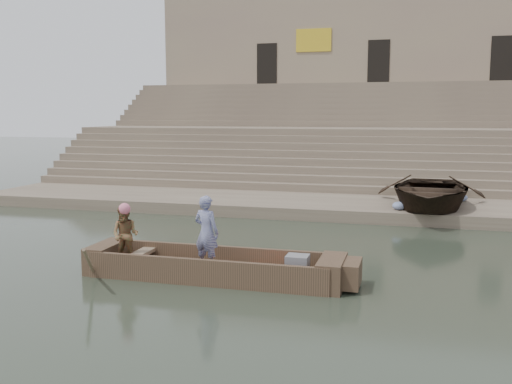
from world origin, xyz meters
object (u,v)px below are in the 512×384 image
at_px(standing_man, 206,232).
at_px(rowing_man, 125,235).
at_px(beached_rowboat, 429,191).
at_px(main_rowboat, 213,273).
at_px(television, 297,265).

relative_size(standing_man, rowing_man, 1.24).
distance_m(rowing_man, beached_rowboat, 10.89).
bearing_deg(standing_man, rowing_man, 16.61).
bearing_deg(rowing_man, main_rowboat, 2.06).
distance_m(main_rowboat, television, 1.85).
bearing_deg(television, rowing_man, -177.57).
xyz_separation_m(main_rowboat, rowing_man, (-1.98, -0.16, 0.75)).
height_order(main_rowboat, rowing_man, rowing_man).
xyz_separation_m(rowing_man, television, (3.81, 0.16, -0.44)).
bearing_deg(main_rowboat, beached_rowboat, 61.24).
bearing_deg(standing_man, beached_rowboat, -104.60).
distance_m(main_rowboat, rowing_man, 2.13).
height_order(main_rowboat, beached_rowboat, beached_rowboat).
distance_m(television, beached_rowboat, 8.94).
relative_size(main_rowboat, standing_man, 3.15).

